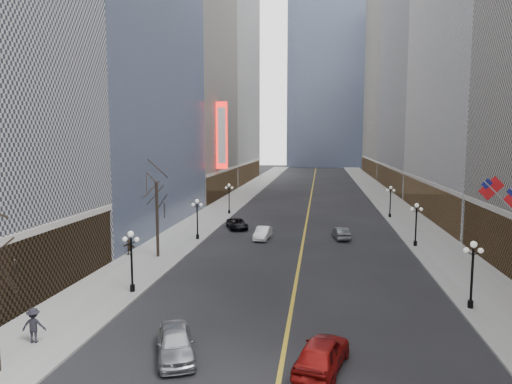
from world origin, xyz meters
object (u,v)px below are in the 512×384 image
(car_nb_near, at_px, (175,343))
(car_sb_far, at_px, (341,233))
(car_nb_mid, at_px, (263,233))
(car_nb_far, at_px, (237,224))
(streetlamp_west_3, at_px, (229,195))
(car_sb_mid, at_px, (322,354))
(streetlamp_east_2, at_px, (416,220))
(streetlamp_east_1, at_px, (472,267))
(streetlamp_east_3, at_px, (390,198))
(streetlamp_west_1, at_px, (131,255))
(streetlamp_west_2, at_px, (197,215))

(car_nb_near, distance_m, car_sb_far, 31.60)
(car_nb_near, bearing_deg, car_nb_mid, 66.56)
(car_nb_mid, xyz_separation_m, car_nb_far, (-3.98, 5.56, -0.03))
(streetlamp_west_3, height_order, car_sb_mid, streetlamp_west_3)
(streetlamp_east_2, bearing_deg, car_nb_far, 160.74)
(streetlamp_east_1, bearing_deg, streetlamp_east_3, 90.00)
(streetlamp_west_3, bearing_deg, streetlamp_east_2, -37.33)
(streetlamp_east_2, height_order, streetlamp_east_3, same)
(streetlamp_west_1, distance_m, car_nb_mid, 20.96)
(car_nb_mid, distance_m, car_sb_far, 8.90)
(car_nb_near, bearing_deg, streetlamp_east_2, 35.91)
(streetlamp_east_1, distance_m, car_nb_near, 19.72)
(streetlamp_west_2, bearing_deg, streetlamp_west_1, -90.00)
(streetlamp_east_2, height_order, streetlamp_west_1, same)
(streetlamp_east_3, bearing_deg, car_sb_far, -116.68)
(car_nb_near, bearing_deg, streetlamp_west_3, 76.34)
(streetlamp_east_1, xyz_separation_m, car_sb_mid, (-9.80, -9.42, -2.06))
(car_nb_far, xyz_separation_m, car_sb_far, (12.77, -4.23, 0.02))
(streetlamp_west_2, distance_m, car_nb_mid, 7.70)
(car_nb_far, bearing_deg, car_sb_mid, -93.55)
(streetlamp_west_3, relative_size, car_sb_far, 1.10)
(car_nb_mid, bearing_deg, car_sb_mid, -73.04)
(streetlamp_west_1, bearing_deg, car_nb_far, 82.66)
(streetlamp_east_1, height_order, car_nb_near, streetlamp_east_1)
(car_sb_far, bearing_deg, streetlamp_east_2, 150.03)
(car_nb_near, distance_m, car_sb_mid, 7.54)
(streetlamp_west_1, relative_size, car_nb_mid, 1.07)
(car_sb_mid, xyz_separation_m, car_sb_far, (2.21, 30.31, -0.16))
(streetlamp_east_2, xyz_separation_m, car_nb_mid, (-16.39, 1.56, -2.20))
(streetlamp_west_2, bearing_deg, car_sb_mid, -63.29)
(streetlamp_west_3, distance_m, car_sb_far, 22.13)
(streetlamp_east_1, bearing_deg, car_nb_mid, 129.96)
(car_nb_far, bearing_deg, car_sb_far, -38.88)
(streetlamp_west_1, bearing_deg, streetlamp_east_3, 56.75)
(streetlamp_west_3, height_order, car_nb_far, streetlamp_west_3)
(streetlamp_east_3, bearing_deg, car_nb_mid, -134.90)
(streetlamp_west_1, bearing_deg, car_nb_mid, 69.76)
(car_nb_mid, bearing_deg, streetlamp_east_2, -1.28)
(car_sb_mid, bearing_deg, streetlamp_west_1, -19.41)
(car_nb_far, bearing_deg, streetlamp_west_3, 85.98)
(streetlamp_east_1, distance_m, car_nb_far, 32.41)
(streetlamp_east_1, bearing_deg, car_nb_far, 129.04)
(streetlamp_west_3, distance_m, car_sb_mid, 47.52)
(streetlamp_west_2, bearing_deg, streetlamp_east_2, 0.00)
(car_nb_near, height_order, car_nb_mid, car_nb_near)
(streetlamp_east_2, xyz_separation_m, streetlamp_east_3, (0.00, 18.00, 0.00))
(streetlamp_east_3, relative_size, streetlamp_west_2, 1.00)
(car_nb_near, distance_m, car_nb_far, 34.42)
(streetlamp_east_1, xyz_separation_m, car_nb_mid, (-16.39, 19.56, -2.20))
(streetlamp_east_3, relative_size, car_sb_mid, 0.92)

